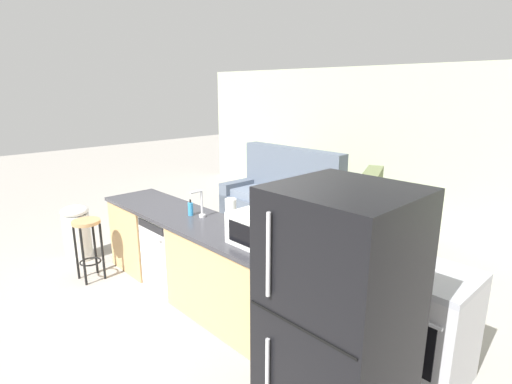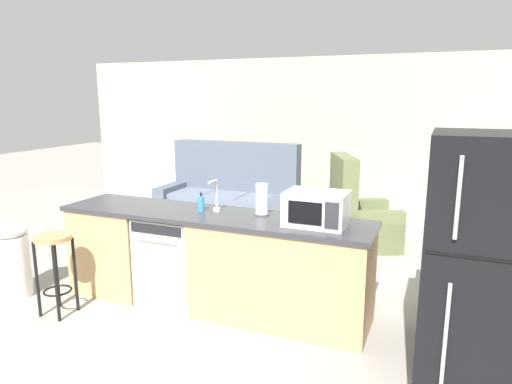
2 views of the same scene
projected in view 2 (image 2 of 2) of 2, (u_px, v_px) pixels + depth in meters
ground_plane at (199, 303)px, 4.37m from camera, size 24.00×24.00×0.00m
wall_back at (334, 135)px, 7.79m from camera, size 10.00×0.06×2.60m
kitchen_counter at (221, 265)px, 4.20m from camera, size 2.94×0.66×0.90m
dishwasher at (175, 258)px, 4.38m from camera, size 0.58×0.61×0.84m
stove_range at (470, 274)px, 3.90m from camera, size 0.76×0.68×0.90m
refrigerator at (484, 273)px, 2.82m from camera, size 0.72×0.73×1.73m
microwave at (316, 208)px, 3.73m from camera, size 0.50×0.37×0.28m
sink_faucet at (216, 198)px, 4.17m from camera, size 0.07×0.18×0.30m
paper_towel_roll at (262, 200)px, 4.05m from camera, size 0.14×0.14×0.28m
soap_bottle at (201, 203)px, 4.20m from camera, size 0.06×0.06×0.18m
kettle at (455, 215)px, 3.73m from camera, size 0.21×0.17×0.19m
bar_stool at (55, 258)px, 4.05m from camera, size 0.32×0.32×0.74m
trash_bin at (11, 260)px, 4.45m from camera, size 0.35×0.35×0.74m
couch at (230, 202)px, 6.84m from camera, size 2.01×0.91×1.27m
armchair at (357, 220)px, 6.00m from camera, size 1.08×1.10×1.20m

